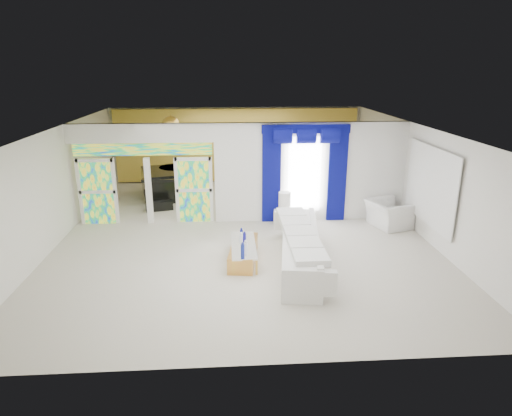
{
  "coord_description": "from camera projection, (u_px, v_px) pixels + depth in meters",
  "views": [
    {
      "loc": [
        -0.42,
        -11.96,
        4.57
      ],
      "look_at": [
        0.3,
        -1.2,
        1.1
      ],
      "focal_mm": 31.09,
      "sensor_mm": 36.0,
      "label": 1
    }
  ],
  "objects": [
    {
      "name": "tv_console",
      "position": [
        110.0,
        190.0,
        15.64
      ],
      "size": [
        0.58,
        0.54,
        0.74
      ],
      "primitive_type": "cube",
      "rotation": [
        0.0,
        0.0,
        0.17
      ],
      "color": "#A47C52",
      "rests_on": "ground"
    },
    {
      "name": "blue_drape_left",
      "position": [
        271.0,
        177.0,
        13.24
      ],
      "size": [
        0.55,
        0.1,
        2.8
      ],
      "primitive_type": "cube",
      "color": "#030946",
      "rests_on": "ground"
    },
    {
      "name": "stained_panel_right",
      "position": [
        194.0,
        190.0,
        13.34
      ],
      "size": [
        0.95,
        0.04,
        2.0
      ],
      "primitive_type": "cube",
      "color": "#994C3F",
      "rests_on": "ground"
    },
    {
      "name": "blue_drape_right",
      "position": [
        337.0,
        176.0,
        13.37
      ],
      "size": [
        0.55,
        0.1,
        2.8
      ],
      "primitive_type": "cube",
      "color": "#030946",
      "rests_on": "ground"
    },
    {
      "name": "gold_curtains",
      "position": [
        237.0,
        145.0,
        17.93
      ],
      "size": [
        9.7,
        0.12,
        2.9
      ],
      "primitive_type": "cube",
      "color": "gold",
      "rests_on": "ground"
    },
    {
      "name": "blue_pelmet",
      "position": [
        306.0,
        129.0,
        12.87
      ],
      "size": [
        2.6,
        0.12,
        0.25
      ],
      "primitive_type": "cube",
      "color": "#030946",
      "rests_on": "dividing_wall"
    },
    {
      "name": "piano_bench",
      "position": [
        159.0,
        206.0,
        14.67
      ],
      "size": [
        0.94,
        0.55,
        0.29
      ],
      "primitive_type": "cube",
      "rotation": [
        0.0,
        0.0,
        0.25
      ],
      "color": "black",
      "rests_on": "ground"
    },
    {
      "name": "wall_mirror",
      "position": [
        431.0,
        186.0,
        11.68
      ],
      "size": [
        0.04,
        2.7,
        1.9
      ],
      "primitive_type": "cube",
      "color": "white",
      "rests_on": "ground"
    },
    {
      "name": "window_pane",
      "position": [
        304.0,
        175.0,
        13.32
      ],
      "size": [
        1.0,
        0.02,
        2.3
      ],
      "primitive_type": "cube",
      "color": "white",
      "rests_on": "dividing_wall"
    },
    {
      "name": "table_lamp",
      "position": [
        285.0,
        202.0,
        13.22
      ],
      "size": [
        0.36,
        0.36,
        0.58
      ],
      "primitive_type": "cylinder",
      "color": "silver",
      "rests_on": "console_table"
    },
    {
      "name": "armchair",
      "position": [
        388.0,
        214.0,
        13.11
      ],
      "size": [
        1.34,
        1.44,
        0.78
      ],
      "primitive_type": "imported",
      "rotation": [
        0.0,
        0.0,
        1.86
      ],
      "color": "white",
      "rests_on": "ground"
    },
    {
      "name": "dividing_wall",
      "position": [
        312.0,
        172.0,
        13.41
      ],
      "size": [
        5.7,
        0.18,
        3.0
      ],
      "primitive_type": "cube",
      "color": "white",
      "rests_on": "ground"
    },
    {
      "name": "white_sofa",
      "position": [
        300.0,
        249.0,
        10.63
      ],
      "size": [
        1.37,
        4.0,
        0.75
      ],
      "primitive_type": "cube",
      "rotation": [
        0.0,
        0.0,
        -0.14
      ],
      "color": "white",
      "rests_on": "ground"
    },
    {
      "name": "decanters",
      "position": [
        243.0,
        242.0,
        10.77
      ],
      "size": [
        0.19,
        1.21,
        0.29
      ],
      "color": "white",
      "rests_on": "coffee_table"
    },
    {
      "name": "stained_panel_left",
      "position": [
        98.0,
        192.0,
        13.16
      ],
      "size": [
        0.95,
        0.04,
        2.0
      ],
      "primitive_type": "cube",
      "color": "#994C3F",
      "rests_on": "ground"
    },
    {
      "name": "floor",
      "position": [
        243.0,
        232.0,
        12.79
      ],
      "size": [
        12.0,
        12.0,
        0.0
      ],
      "primitive_type": "plane",
      "color": "#B7AF9E",
      "rests_on": "ground"
    },
    {
      "name": "grand_piano",
      "position": [
        165.0,
        183.0,
        16.09
      ],
      "size": [
        1.92,
        2.25,
        0.98
      ],
      "primitive_type": "cube",
      "rotation": [
        0.0,
        0.0,
        0.25
      ],
      "color": "black",
      "rests_on": "ground"
    },
    {
      "name": "dividing_header",
      "position": [
        142.0,
        133.0,
        12.72
      ],
      "size": [
        4.3,
        0.18,
        0.55
      ],
      "primitive_type": "cube",
      "color": "white",
      "rests_on": "dividing_wall"
    },
    {
      "name": "coffee_table",
      "position": [
        244.0,
        252.0,
        10.88
      ],
      "size": [
        0.83,
        1.83,
        0.39
      ],
      "primitive_type": "cube",
      "rotation": [
        0.0,
        0.0,
        -0.14
      ],
      "color": "gold",
      "rests_on": "ground"
    },
    {
      "name": "chandelier",
      "position": [
        171.0,
        125.0,
        15.06
      ],
      "size": [
        0.6,
        0.6,
        0.6
      ],
      "primitive_type": "sphere",
      "color": "gold",
      "rests_on": "ceiling"
    },
    {
      "name": "stained_transom",
      "position": [
        143.0,
        149.0,
        12.87
      ],
      "size": [
        4.0,
        0.05,
        0.35
      ],
      "primitive_type": "cube",
      "color": "#994C3F",
      "rests_on": "dividing_header"
    },
    {
      "name": "console_table",
      "position": [
        294.0,
        217.0,
        13.39
      ],
      "size": [
        1.27,
        0.55,
        0.41
      ],
      "primitive_type": "cube",
      "rotation": [
        0.0,
        0.0,
        -0.13
      ],
      "color": "white",
      "rests_on": "ground"
    }
  ]
}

